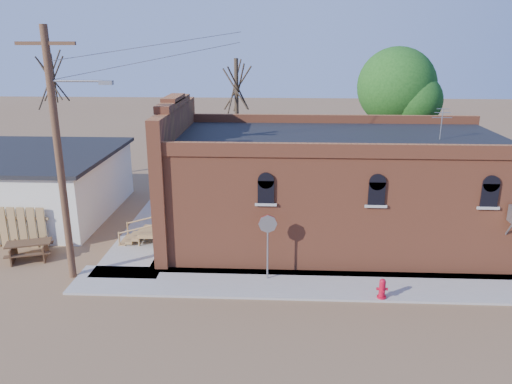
{
  "coord_description": "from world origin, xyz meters",
  "views": [
    {
      "loc": [
        -0.52,
        -15.38,
        8.57
      ],
      "look_at": [
        -1.48,
        4.51,
        2.4
      ],
      "focal_mm": 35.0,
      "sensor_mm": 36.0,
      "label": 1
    }
  ],
  "objects_px": {
    "fire_hydrant": "(382,288)",
    "brick_bar": "(329,188)",
    "utility_pole": "(60,152)",
    "trash_barrel": "(166,237)",
    "picnic_table": "(29,248)",
    "stop_sign": "(268,230)"
  },
  "relations": [
    {
      "from": "fire_hydrant",
      "to": "brick_bar",
      "type": "bearing_deg",
      "value": 109.8
    },
    {
      "from": "utility_pole",
      "to": "fire_hydrant",
      "type": "xyz_separation_m",
      "value": [
        11.17,
        -1.2,
        -4.34
      ]
    },
    {
      "from": "brick_bar",
      "to": "fire_hydrant",
      "type": "relative_size",
      "value": 23.03
    },
    {
      "from": "brick_bar",
      "to": "trash_barrel",
      "type": "xyz_separation_m",
      "value": [
        -6.94,
        -1.35,
        -1.9
      ]
    },
    {
      "from": "brick_bar",
      "to": "utility_pole",
      "type": "height_order",
      "value": "utility_pole"
    },
    {
      "from": "picnic_table",
      "to": "utility_pole",
      "type": "bearing_deg",
      "value": -49.91
    },
    {
      "from": "brick_bar",
      "to": "trash_barrel",
      "type": "bearing_deg",
      "value": -169.02
    },
    {
      "from": "brick_bar",
      "to": "picnic_table",
      "type": "bearing_deg",
      "value": -167.05
    },
    {
      "from": "fire_hydrant",
      "to": "picnic_table",
      "type": "xyz_separation_m",
      "value": [
        -13.59,
        2.69,
        0.04
      ]
    },
    {
      "from": "fire_hydrant",
      "to": "stop_sign",
      "type": "distance_m",
      "value": 4.42
    },
    {
      "from": "utility_pole",
      "to": "fire_hydrant",
      "type": "bearing_deg",
      "value": -6.15
    },
    {
      "from": "brick_bar",
      "to": "picnic_table",
      "type": "distance_m",
      "value": 12.67
    },
    {
      "from": "stop_sign",
      "to": "picnic_table",
      "type": "height_order",
      "value": "stop_sign"
    },
    {
      "from": "brick_bar",
      "to": "trash_barrel",
      "type": "height_order",
      "value": "brick_bar"
    },
    {
      "from": "brick_bar",
      "to": "picnic_table",
      "type": "height_order",
      "value": "brick_bar"
    },
    {
      "from": "stop_sign",
      "to": "fire_hydrant",
      "type": "bearing_deg",
      "value": -0.05
    },
    {
      "from": "utility_pole",
      "to": "trash_barrel",
      "type": "distance_m",
      "value": 5.96
    },
    {
      "from": "stop_sign",
      "to": "trash_barrel",
      "type": "bearing_deg",
      "value": 164.48
    },
    {
      "from": "utility_pole",
      "to": "trash_barrel",
      "type": "xyz_separation_m",
      "value": [
        2.84,
        2.95,
        -4.33
      ]
    },
    {
      "from": "brick_bar",
      "to": "utility_pole",
      "type": "xyz_separation_m",
      "value": [
        -9.79,
        -4.29,
        2.43
      ]
    },
    {
      "from": "brick_bar",
      "to": "fire_hydrant",
      "type": "xyz_separation_m",
      "value": [
        1.38,
        -5.5,
        -1.91
      ]
    },
    {
      "from": "fire_hydrant",
      "to": "stop_sign",
      "type": "bearing_deg",
      "value": 167.85
    }
  ]
}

